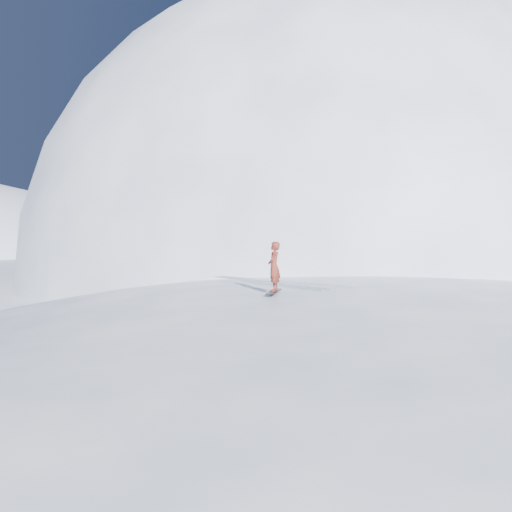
{
  "coord_description": "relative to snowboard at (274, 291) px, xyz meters",
  "views": [
    {
      "loc": [
        -12.1,
        -8.99,
        4.3
      ],
      "look_at": [
        -3.36,
        3.5,
        3.5
      ],
      "focal_mm": 32.0,
      "sensor_mm": 36.0,
      "label": 1
    }
  ],
  "objects": [
    {
      "name": "board_tracks",
      "position": [
        1.67,
        2.38,
        0.01
      ],
      "size": [
        2.26,
        5.97,
        0.04
      ],
      "color": "silver",
      "rests_on": "ground"
    },
    {
      "name": "summit_peak",
      "position": [
        25.36,
        23.5,
        -2.41
      ],
      "size": [
        60.0,
        56.0,
        56.0
      ],
      "primitive_type": "ellipsoid",
      "color": "white",
      "rests_on": "ground"
    },
    {
      "name": "ground",
      "position": [
        3.36,
        -2.5,
        -2.41
      ],
      "size": [
        400.0,
        400.0,
        0.0
      ],
      "primitive_type": "plane",
      "color": "white",
      "rests_on": "ground"
    },
    {
      "name": "wind_bumps",
      "position": [
        2.8,
        -0.38,
        -2.41
      ],
      "size": [
        16.0,
        14.4,
        1.0
      ],
      "color": "white",
      "rests_on": "ground"
    },
    {
      "name": "snowboarder",
      "position": [
        0.0,
        0.0,
        0.8
      ],
      "size": [
        0.68,
        0.66,
        1.58
      ],
      "primitive_type": "imported",
      "rotation": [
        0.0,
        0.0,
        3.85
      ],
      "color": "maroon",
      "rests_on": "snowboard"
    },
    {
      "name": "near_ridge",
      "position": [
        4.36,
        0.5,
        -2.41
      ],
      "size": [
        36.0,
        28.0,
        4.8
      ],
      "primitive_type": "ellipsoid",
      "color": "white",
      "rests_on": "ground"
    },
    {
      "name": "snowboard",
      "position": [
        0.0,
        0.0,
        0.0
      ],
      "size": [
        1.2,
        1.08,
        0.02
      ],
      "primitive_type": "cube",
      "rotation": [
        0.0,
        0.0,
        0.71
      ],
      "color": "black",
      "rests_on": "near_ridge"
    },
    {
      "name": "peak_shoulder",
      "position": [
        13.36,
        17.5,
        -2.41
      ],
      "size": [
        28.0,
        24.0,
        18.0
      ],
      "primitive_type": "ellipsoid",
      "color": "white",
      "rests_on": "ground"
    }
  ]
}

